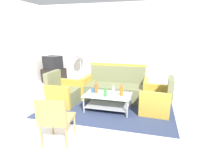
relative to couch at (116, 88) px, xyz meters
The scene contains 16 objects.
ground_plane 1.46m from the couch, 91.76° to the right, with size 14.00×14.00×0.00m, color white.
wall_back 1.96m from the couch, 91.53° to the left, with size 6.52×0.12×2.80m.
rug 0.69m from the couch, 95.69° to the right, with size 3.20×2.01×0.01m, color #2D3856.
couch is the anchor object (origin of this frame).
armchair_left 1.42m from the couch, 151.51° to the right, with size 0.71×0.77×0.85m.
armchair_right 1.27m from the couch, 27.56° to the right, with size 0.74×0.80×0.85m.
coffee_table 0.80m from the couch, 90.72° to the right, with size 1.10×0.60×0.40m.
bottle_orange 0.88m from the couch, 68.39° to the right, with size 0.08×0.08×0.30m.
bottle_clear 0.86m from the couch, 80.67° to the right, with size 0.06×0.06×0.26m.
bottle_green 0.94m from the couch, 92.07° to the right, with size 0.07×0.07×0.24m.
bottle_brown 0.84m from the couch, 112.33° to the right, with size 0.08×0.08×0.29m.
cup 0.85m from the couch, 119.18° to the right, with size 0.08×0.08×0.10m, color #2659A5.
tv_stand 2.89m from the couch, 157.01° to the left, with size 0.80×0.50×0.52m, color black.
television 2.92m from the couch, 156.96° to the left, with size 0.68×0.56×0.48m.
pedestal_fan 2.08m from the couch, 143.01° to the left, with size 0.36×0.36×1.27m.
wicker_chair 2.32m from the couch, 102.27° to the right, with size 0.54×0.54×0.84m.
Camera 1 is at (1.04, -3.00, 1.79)m, focal length 27.12 mm.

